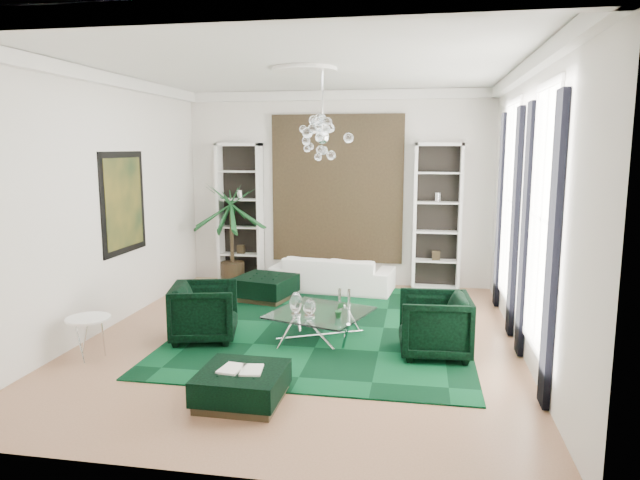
% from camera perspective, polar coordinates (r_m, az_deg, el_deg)
% --- Properties ---
extents(floor, '(6.00, 7.00, 0.02)m').
position_cam_1_polar(floor, '(8.29, -1.84, -9.91)').
color(floor, '#AA7B59').
rests_on(floor, ground).
extents(ceiling, '(6.00, 7.00, 0.02)m').
position_cam_1_polar(ceiling, '(7.91, -1.99, 17.23)').
color(ceiling, white).
rests_on(ceiling, ground).
extents(wall_back, '(6.00, 0.02, 3.80)m').
position_cam_1_polar(wall_back, '(11.32, 1.75, 5.12)').
color(wall_back, silver).
rests_on(wall_back, ground).
extents(wall_front, '(6.00, 0.02, 3.80)m').
position_cam_1_polar(wall_front, '(4.53, -11.07, -1.18)').
color(wall_front, silver).
rests_on(wall_front, ground).
extents(wall_left, '(0.02, 7.00, 3.80)m').
position_cam_1_polar(wall_left, '(8.99, -21.08, 3.46)').
color(wall_left, silver).
rests_on(wall_left, ground).
extents(wall_right, '(0.02, 7.00, 3.80)m').
position_cam_1_polar(wall_right, '(7.83, 20.20, 2.75)').
color(wall_right, silver).
rests_on(wall_right, ground).
extents(crown_molding, '(6.00, 7.00, 0.18)m').
position_cam_1_polar(crown_molding, '(7.90, -1.99, 16.44)').
color(crown_molding, white).
rests_on(crown_molding, ceiling).
extents(ceiling_medallion, '(0.90, 0.90, 0.05)m').
position_cam_1_polar(ceiling_medallion, '(8.20, -1.54, 16.67)').
color(ceiling_medallion, white).
rests_on(ceiling_medallion, ceiling).
extents(tapestry, '(2.50, 0.06, 2.80)m').
position_cam_1_polar(tapestry, '(11.27, 1.72, 5.10)').
color(tapestry, black).
rests_on(tapestry, wall_back).
extents(shelving_left, '(0.90, 0.38, 2.80)m').
position_cam_1_polar(shelving_left, '(11.61, -7.98, 2.66)').
color(shelving_left, white).
rests_on(shelving_left, floor).
extents(shelving_right, '(0.90, 0.38, 2.80)m').
position_cam_1_polar(shelving_right, '(11.06, 11.65, 2.24)').
color(shelving_right, white).
rests_on(shelving_right, floor).
extents(painting, '(0.04, 1.30, 1.60)m').
position_cam_1_polar(painting, '(9.49, -19.00, 3.54)').
color(painting, black).
rests_on(painting, wall_left).
extents(window_near, '(0.03, 1.10, 2.90)m').
position_cam_1_polar(window_near, '(6.95, 21.32, 1.93)').
color(window_near, white).
rests_on(window_near, wall_right).
extents(curtain_near_a, '(0.07, 0.30, 3.25)m').
position_cam_1_polar(curtain_near_a, '(6.23, 22.25, -1.23)').
color(curtain_near_a, black).
rests_on(curtain_near_a, floor).
extents(curtain_near_b, '(0.07, 0.30, 3.25)m').
position_cam_1_polar(curtain_near_b, '(7.74, 19.85, 0.83)').
color(curtain_near_b, black).
rests_on(curtain_near_b, floor).
extents(window_far, '(0.03, 1.10, 2.90)m').
position_cam_1_polar(window_far, '(9.31, 18.47, 3.77)').
color(window_far, white).
rests_on(window_far, wall_right).
extents(curtain_far_a, '(0.07, 0.30, 3.25)m').
position_cam_1_polar(curtain_far_a, '(8.56, 18.91, 1.63)').
color(curtain_far_a, black).
rests_on(curtain_far_a, floor).
extents(curtain_far_b, '(0.07, 0.30, 3.25)m').
position_cam_1_polar(curtain_far_b, '(10.09, 17.57, 2.78)').
color(curtain_far_b, black).
rests_on(curtain_far_b, floor).
extents(rug, '(4.20, 5.00, 0.02)m').
position_cam_1_polar(rug, '(8.85, 0.70, -8.52)').
color(rug, black).
rests_on(rug, floor).
extents(sofa, '(2.37, 1.14, 0.67)m').
position_cam_1_polar(sofa, '(10.88, 1.27, -3.39)').
color(sofa, white).
rests_on(sofa, floor).
extents(armchair_left, '(1.09, 1.07, 0.82)m').
position_cam_1_polar(armchair_left, '(8.29, -11.47, -7.06)').
color(armchair_left, black).
rests_on(armchair_left, floor).
extents(armchair_right, '(0.97, 0.94, 0.83)m').
position_cam_1_polar(armchair_right, '(7.68, 11.35, -8.33)').
color(armchair_right, black).
rests_on(armchair_right, floor).
extents(coffee_table, '(1.55, 1.55, 0.42)m').
position_cam_1_polar(coffee_table, '(8.15, 0.02, -8.62)').
color(coffee_table, white).
rests_on(coffee_table, floor).
extents(ottoman_side, '(1.14, 1.14, 0.42)m').
position_cam_1_polar(ottoman_side, '(10.35, -5.50, -4.79)').
color(ottoman_side, black).
rests_on(ottoman_side, floor).
extents(ottoman_front, '(0.90, 0.90, 0.36)m').
position_cam_1_polar(ottoman_front, '(6.37, -7.81, -14.27)').
color(ottoman_front, black).
rests_on(ottoman_front, floor).
extents(book, '(0.47, 0.31, 0.03)m').
position_cam_1_polar(book, '(6.29, -7.85, -12.64)').
color(book, white).
rests_on(book, ottoman_front).
extents(side_table, '(0.70, 0.70, 0.54)m').
position_cam_1_polar(side_table, '(8.05, -22.06, -9.11)').
color(side_table, white).
rests_on(side_table, floor).
extents(palm, '(1.91, 1.91, 2.60)m').
position_cam_1_polar(palm, '(11.48, -8.86, 2.07)').
color(palm, '#154B21').
rests_on(palm, floor).
extents(chandelier, '(0.79, 0.79, 0.70)m').
position_cam_1_polar(chandelier, '(7.97, 0.24, 10.25)').
color(chandelier, white).
rests_on(chandelier, ceiling).
extents(table_plant, '(0.14, 0.12, 0.23)m').
position_cam_1_polar(table_plant, '(7.77, 1.93, -7.01)').
color(table_plant, '#154B21').
rests_on(table_plant, coffee_table).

